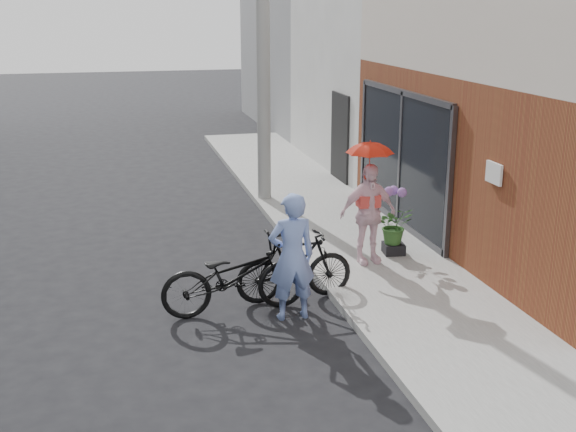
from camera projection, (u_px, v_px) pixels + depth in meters
name	position (u px, v px, depth m)	size (l,w,h in m)	color
ground	(279.00, 321.00, 9.72)	(80.00, 80.00, 0.00)	black
sidewalk	(374.00, 256.00, 12.06)	(2.20, 24.00, 0.12)	gray
curb	(307.00, 262.00, 11.79)	(0.12, 24.00, 0.12)	#9E9E99
plaster_building	(467.00, 29.00, 18.80)	(8.00, 6.00, 7.00)	white
east_building_far	(373.00, 23.00, 25.32)	(8.00, 8.00, 7.00)	gray
utility_pole	(263.00, 36.00, 14.59)	(0.28, 0.28, 7.00)	#9E9E99
officer	(292.00, 257.00, 9.57)	(0.64, 0.42, 1.75)	#7891D6
bike_left	(234.00, 276.00, 9.84)	(0.70, 2.02, 1.06)	black
bike_right	(295.00, 266.00, 10.28)	(0.48, 1.71, 1.03)	black
kimono_woman	(368.00, 214.00, 11.38)	(0.94, 0.39, 1.61)	white
parasol	(370.00, 144.00, 11.07)	(0.71, 0.71, 0.62)	red
planter	(393.00, 248.00, 11.98)	(0.34, 0.34, 0.18)	black
potted_plant	(394.00, 225.00, 11.86)	(0.57, 0.49, 0.63)	#2E5A24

